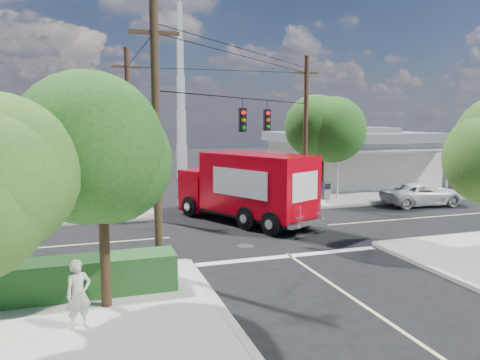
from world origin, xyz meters
name	(u,v)px	position (x,y,z in m)	size (l,w,h in m)	color
ground	(253,231)	(0.00, 0.00, 0.00)	(120.00, 120.00, 0.00)	black
sidewalk_ne	(339,187)	(10.88, 10.88, 0.07)	(14.12, 14.12, 0.14)	#ACA79C
sidewalk_nw	(30,203)	(-10.88, 10.88, 0.07)	(14.12, 14.12, 0.14)	#ACA79C
road_markings	(264,238)	(0.00, -1.47, 0.01)	(32.00, 32.00, 0.01)	beige
building_ne	(351,157)	(12.50, 11.97, 2.32)	(11.80, 10.20, 4.50)	beige
building_nw	(12,167)	(-12.00, 12.46, 2.22)	(10.80, 10.20, 4.30)	beige
radio_tower	(181,115)	(0.50, 20.00, 5.64)	(0.80, 0.80, 17.00)	silver
tree_sw_front	(102,156)	(-6.99, -7.54, 4.33)	(3.88, 3.78, 6.03)	#422D1C
tree_ne_front	(323,127)	(7.21, 6.76, 4.77)	(4.21, 4.14, 6.66)	#422D1C
tree_ne_back	(341,135)	(9.81, 8.96, 4.19)	(3.77, 3.66, 5.82)	#422D1C
palm_nw_front	(84,123)	(-7.50, 7.50, 5.04)	(3.01, 3.08, 5.59)	#422D1C
palm_nw_back	(48,130)	(-9.50, 9.00, 4.67)	(3.01, 3.08, 5.19)	#422D1C
utility_poles	(212,132)	(-1.58, 1.60, 4.67)	(12.00, 10.68, 9.00)	#473321
picket_fence	(77,269)	(-7.80, -5.60, 0.68)	(5.94, 0.06, 1.00)	silver
hedge_sw	(69,278)	(-8.00, -6.40, 0.69)	(6.20, 1.20, 1.10)	#19421C
vending_boxes	(316,191)	(6.50, 6.20, 0.69)	(1.90, 0.50, 1.10)	#AD180F
delivery_truck	(246,187)	(0.31, 1.90, 1.82)	(5.86, 8.46, 3.57)	black
parked_car	(422,194)	(12.12, 3.03, 0.69)	(2.29, 4.97, 1.38)	silver
pedestrian	(78,294)	(-7.70, -8.72, 1.01)	(0.64, 0.42, 1.74)	beige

